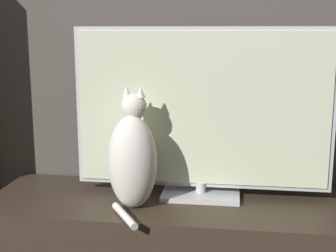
{
  "coord_description": "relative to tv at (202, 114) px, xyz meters",
  "views": [
    {
      "loc": [
        0.25,
        -0.95,
        1.15
      ],
      "look_at": [
        -0.01,
        0.89,
        0.77
      ],
      "focal_mm": 50.0,
      "sensor_mm": 36.0,
      "label": 1
    }
  ],
  "objects": [
    {
      "name": "tv",
      "position": [
        0.0,
        0.0,
        0.0
      ],
      "size": [
        1.08,
        0.2,
        0.72
      ],
      "color": "#B7B7BC",
      "rests_on": "tv_stand"
    },
    {
      "name": "cat",
      "position": [
        -0.26,
        -0.16,
        -0.16
      ],
      "size": [
        0.21,
        0.33,
        0.49
      ],
      "rotation": [
        0.0,
        0.0,
        -0.04
      ],
      "color": "silver",
      "rests_on": "tv_stand"
    },
    {
      "name": "tv_stand",
      "position": [
        -0.12,
        -0.06,
        -0.59
      ],
      "size": [
        1.56,
        0.53,
        0.44
      ],
      "color": "#33281E",
      "rests_on": "ground_plane"
    }
  ]
}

